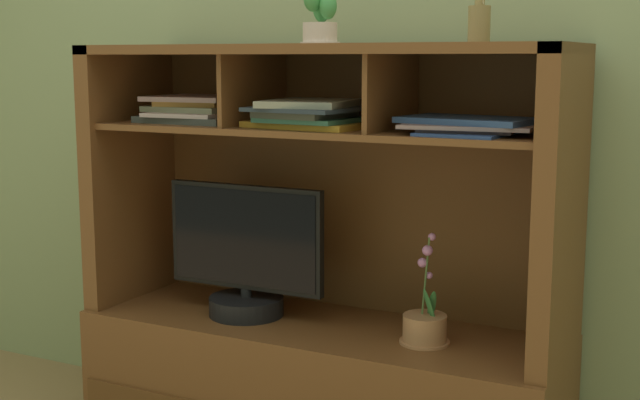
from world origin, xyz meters
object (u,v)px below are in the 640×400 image
magazine_stack_left (469,125)px  media_console (321,336)px  potted_orchid (425,326)px  magazine_stack_right (309,114)px  magazine_stack_centre (198,110)px  diffuser_bottle (479,23)px  potted_succulent (320,19)px  tv_monitor (246,263)px

magazine_stack_left → media_console: bearing=175.1°
potted_orchid → magazine_stack_right: size_ratio=0.86×
magazine_stack_centre → diffuser_bottle: bearing=-1.6°
potted_succulent → potted_orchid: bearing=-5.9°
potted_orchid → potted_succulent: (-0.37, 0.04, 0.91)m
magazine_stack_centre → tv_monitor: bearing=-11.3°
potted_orchid → diffuser_bottle: 0.90m
magazine_stack_right → diffuser_bottle: size_ratio=1.50×
media_console → potted_succulent: bearing=-90.9°
potted_orchid → diffuser_bottle: bearing=6.6°
magazine_stack_left → diffuser_bottle: 0.29m
diffuser_bottle → magazine_stack_right: bearing=-177.1°
tv_monitor → magazine_stack_centre: magazine_stack_centre is taller
magazine_stack_right → potted_succulent: (0.01, 0.05, 0.29)m
potted_orchid → magazine_stack_left: (0.12, 0.01, 0.61)m
potted_orchid → potted_succulent: potted_succulent is taller
media_console → magazine_stack_right: size_ratio=3.97×
media_console → potted_succulent: potted_succulent is taller
media_console → magazine_stack_centre: 0.86m
diffuser_bottle → tv_monitor: bearing=-179.0°
magazine_stack_right → media_console: bearing=76.7°
magazine_stack_left → diffuser_bottle: size_ratio=1.53×
media_console → diffuser_bottle: bearing=-3.6°
potted_succulent → magazine_stack_left: bearing=-3.8°
diffuser_bottle → potted_orchid: bearing=-173.4°
potted_orchid → magazine_stack_centre: size_ratio=0.96×
tv_monitor → magazine_stack_left: magazine_stack_left is taller
tv_monitor → magazine_stack_left: size_ratio=1.40×
media_console → tv_monitor: (-0.26, -0.05, 0.23)m
potted_orchid → magazine_stack_centre: magazine_stack_centre is taller
potted_orchid → magazine_stack_left: bearing=2.9°
diffuser_bottle → potted_succulent: (-0.51, 0.02, 0.02)m
tv_monitor → magazine_stack_left: 0.89m
magazine_stack_centre → media_console: bearing=0.5°
magazine_stack_right → potted_succulent: size_ratio=2.17×
magazine_stack_left → magazine_stack_centre: 0.96m
magazine_stack_centre → magazine_stack_right: (0.45, -0.05, 0.00)m
magazine_stack_left → magazine_stack_right: (-0.50, -0.02, 0.02)m
diffuser_bottle → potted_succulent: size_ratio=1.45×
magazine_stack_left → magazine_stack_right: size_ratio=1.03×
tv_monitor → magazine_stack_left: (0.75, 0.00, 0.48)m
magazine_stack_left → magazine_stack_centre: magazine_stack_centre is taller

